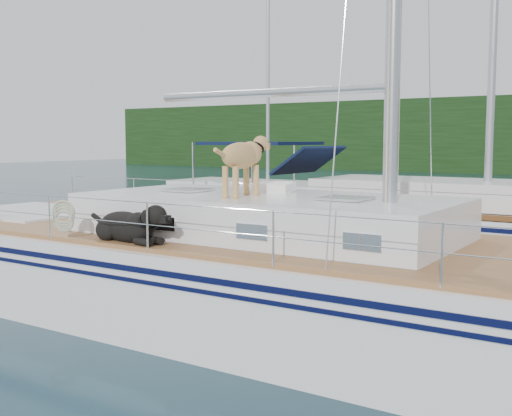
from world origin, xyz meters
The scene contains 4 objects.
ground centered at (0.00, 0.00, 0.00)m, with size 120.00×120.00×0.00m, color black.
main_sailboat centered at (0.09, -0.01, 0.68)m, with size 12.00×3.83×14.01m.
neighbor_sailboat centered at (-0.01, 6.24, 0.63)m, with size 11.00×3.50×13.30m.
bg_boat_west centered at (-8.00, 14.00, 0.45)m, with size 8.00×3.00×11.65m.
Camera 1 is at (5.54, -7.47, 2.56)m, focal length 45.00 mm.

